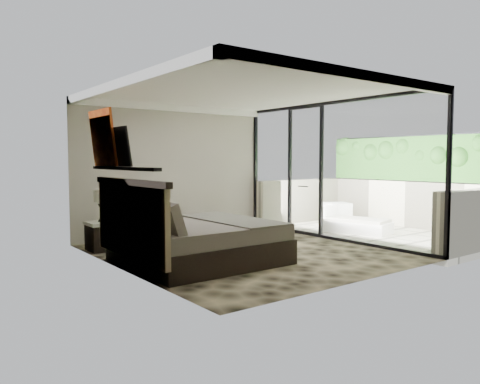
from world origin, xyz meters
TOP-DOWN VIEW (x-y plane):
  - floor at (0.00, 0.00)m, footprint 5.00×5.00m
  - ceiling at (0.00, 0.00)m, footprint 4.50×5.00m
  - back_wall at (0.00, 2.49)m, footprint 4.50×0.02m
  - left_wall at (-2.24, 0.00)m, footprint 0.02×5.00m
  - glass_wall at (2.25, 0.00)m, footprint 0.08×5.00m
  - terrace_slab at (3.75, 0.00)m, footprint 3.00×5.00m
  - parapet_far at (5.10, 0.00)m, footprint 0.30×5.00m
  - foliage_hedge at (5.10, 0.00)m, footprint 0.36×4.60m
  - picture_ledge at (-2.18, 0.10)m, footprint 0.12×2.20m
  - bed at (-1.16, -0.17)m, footprint 2.32×2.25m
  - nightstand at (-1.92, 1.68)m, footprint 0.69×0.69m
  - table_lamp at (-1.91, 1.69)m, footprint 0.31×0.31m
  - abstract_canvas at (-2.19, 0.87)m, footprint 0.13×0.90m
  - framed_print at (-2.14, 0.23)m, footprint 0.11×0.50m
  - ottoman at (4.04, 1.40)m, footprint 0.70×0.70m
  - lounger at (3.35, 0.30)m, footprint 1.07×1.59m

SIDE VIEW (x-z plane):
  - terrace_slab at x=3.75m, z-range -0.12..0.00m
  - floor at x=0.00m, z-range 0.00..0.00m
  - lounger at x=3.35m, z-range -0.11..0.46m
  - nightstand at x=-1.92m, z-range 0.00..0.54m
  - ottoman at x=4.04m, z-range 0.00..0.54m
  - bed at x=-1.16m, z-range -0.27..1.02m
  - parapet_far at x=5.10m, z-range 0.00..1.10m
  - table_lamp at x=-1.91m, z-range 0.60..1.17m
  - back_wall at x=0.00m, z-range 0.00..2.80m
  - left_wall at x=-2.24m, z-range 0.00..2.80m
  - glass_wall at x=2.25m, z-range 0.00..2.80m
  - picture_ledge at x=-2.18m, z-range 1.48..1.52m
  - foliage_hedge at x=5.10m, z-range 1.10..2.20m
  - framed_print at x=-2.14m, z-range 1.53..2.12m
  - abstract_canvas at x=-2.19m, z-range 1.53..2.42m
  - ceiling at x=0.00m, z-range 2.78..2.80m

